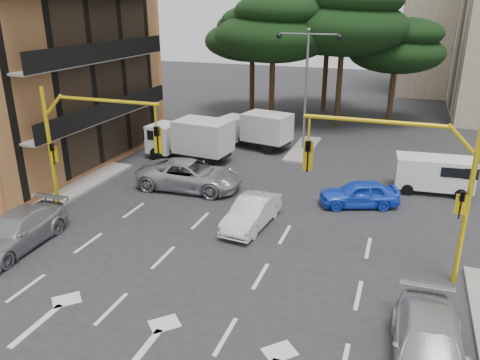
% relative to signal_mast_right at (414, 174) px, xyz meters
% --- Properties ---
extents(ground, '(120.00, 120.00, 0.00)m').
position_rel_signal_mast_right_xyz_m(ground, '(-6.80, -1.99, -3.88)').
color(ground, '#28282B').
rests_on(ground, ground).
extents(median_strip, '(1.40, 6.00, 0.15)m').
position_rel_signal_mast_right_xyz_m(median_strip, '(-6.80, 14.01, -3.81)').
color(median_strip, gray).
rests_on(median_strip, ground).
extents(pine_left_near, '(9.15, 9.15, 10.23)m').
position_rel_signal_mast_right_xyz_m(pine_left_near, '(-10.75, 19.96, 3.72)').
color(pine_left_near, '#382616').
rests_on(pine_left_near, ground).
extents(pine_center, '(9.98, 9.98, 11.16)m').
position_rel_signal_mast_right_xyz_m(pine_center, '(-5.75, 21.96, 4.41)').
color(pine_center, '#382616').
rests_on(pine_center, ground).
extents(pine_left_far, '(8.32, 8.32, 9.30)m').
position_rel_signal_mast_right_xyz_m(pine_left_far, '(-13.75, 23.96, 3.03)').
color(pine_left_far, '#382616').
rests_on(pine_left_far, ground).
extents(pine_right, '(7.49, 7.49, 8.37)m').
position_rel_signal_mast_right_xyz_m(pine_right, '(-1.75, 23.96, 2.33)').
color(pine_right, '#382616').
rests_on(pine_right, ground).
extents(pine_back, '(9.15, 9.15, 10.23)m').
position_rel_signal_mast_right_xyz_m(pine_back, '(-7.75, 26.96, 3.72)').
color(pine_back, '#382616').
rests_on(pine_back, ground).
extents(signal_mast_right, '(5.79, 0.37, 6.00)m').
position_rel_signal_mast_right_xyz_m(signal_mast_right, '(0.00, 0.00, 0.00)').
color(signal_mast_right, yellow).
rests_on(signal_mast_right, ground).
extents(signal_mast_left, '(5.79, 0.37, 6.00)m').
position_rel_signal_mast_right_xyz_m(signal_mast_left, '(-13.61, 0.00, 0.00)').
color(signal_mast_left, yellow).
rests_on(signal_mast_left, ground).
extents(street_lamp_center, '(4.16, 0.36, 7.77)m').
position_rel_signal_mast_right_xyz_m(street_lamp_center, '(-6.80, 14.01, 1.54)').
color(street_lamp_center, slate).
rests_on(street_lamp_center, median_strip).
extents(car_white_hatch, '(1.77, 4.07, 1.30)m').
position_rel_signal_mast_right_xyz_m(car_white_hatch, '(-6.42, 1.80, -3.23)').
color(car_white_hatch, silver).
rests_on(car_white_hatch, ground).
extents(car_blue_compact, '(4.10, 2.77, 1.30)m').
position_rel_signal_mast_right_xyz_m(car_blue_compact, '(-2.19, 5.71, -3.24)').
color(car_blue_compact, blue).
rests_on(car_blue_compact, ground).
extents(car_silver_wagon, '(2.22, 4.98, 1.42)m').
position_rel_signal_mast_right_xyz_m(car_silver_wagon, '(-14.80, -3.22, -3.17)').
color(car_silver_wagon, '#94979C').
rests_on(car_silver_wagon, ground).
extents(car_silver_cross_a, '(5.66, 2.84, 1.54)m').
position_rel_signal_mast_right_xyz_m(car_silver_cross_a, '(-10.96, 5.01, -3.11)').
color(car_silver_cross_a, '#A7A8AF').
rests_on(car_silver_cross_a, ground).
extents(car_silver_parked, '(2.06, 4.74, 1.36)m').
position_rel_signal_mast_right_xyz_m(car_silver_parked, '(0.80, -4.82, -3.20)').
color(car_silver_parked, '#ADB0B6').
rests_on(car_silver_parked, ground).
extents(van_white, '(3.98, 2.08, 1.92)m').
position_rel_signal_mast_right_xyz_m(van_white, '(1.23, 8.92, -2.93)').
color(van_white, white).
rests_on(van_white, ground).
extents(box_truck_a, '(5.64, 2.82, 2.67)m').
position_rel_signal_mast_right_xyz_m(box_truck_a, '(-13.07, 9.44, -2.55)').
color(box_truck_a, white).
rests_on(box_truck_a, ground).
extents(box_truck_b, '(5.35, 3.10, 2.47)m').
position_rel_signal_mast_right_xyz_m(box_truck_b, '(-10.07, 13.51, -2.65)').
color(box_truck_b, silver).
rests_on(box_truck_b, ground).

